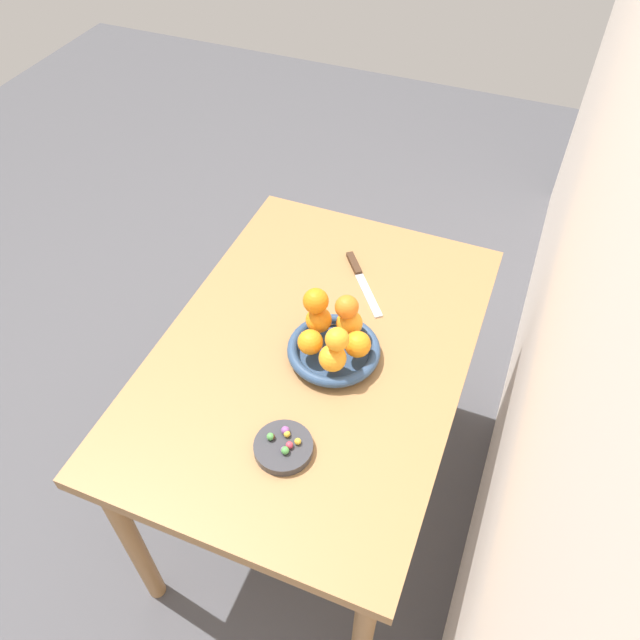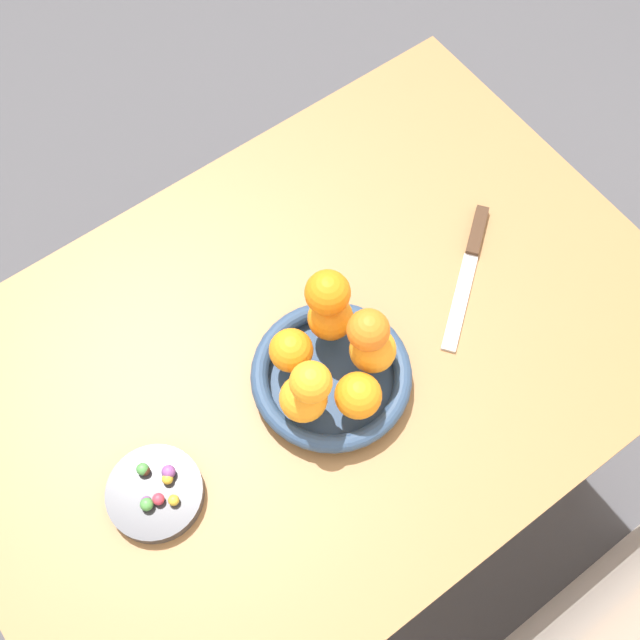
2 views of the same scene
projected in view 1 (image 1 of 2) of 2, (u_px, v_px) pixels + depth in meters
The scene contains 22 objects.
ground_plane at pixel (315, 488), 2.13m from camera, with size 6.00×6.00×0.00m, color #4C4C51.
wall_back at pixel (604, 246), 1.07m from camera, with size 4.00×0.05×2.50m, color beige.
dining_table at pixel (314, 370), 1.65m from camera, with size 1.10×0.76×0.74m.
fruit_bowl at pixel (334, 351), 1.55m from camera, with size 0.23×0.23×0.04m.
candy_dish at pixel (283, 447), 1.37m from camera, with size 0.13×0.13×0.02m, color #333338.
orange_0 at pixel (358, 344), 1.50m from camera, with size 0.07×0.07×0.07m, color orange.
orange_1 at pixel (349, 323), 1.54m from camera, with size 0.07×0.07×0.07m, color orange.
orange_2 at pixel (320, 320), 1.55m from camera, with size 0.07×0.07×0.07m, color orange.
orange_3 at pixel (310, 342), 1.50m from camera, with size 0.06×0.06×0.06m, color orange.
orange_4 at pixel (333, 358), 1.47m from camera, with size 0.07×0.07×0.07m, color orange.
orange_5 at pixel (337, 339), 1.43m from camera, with size 0.06×0.06×0.06m, color orange.
orange_6 at pixel (347, 307), 1.49m from camera, with size 0.06×0.06×0.06m, color orange.
orange_7 at pixel (316, 301), 1.51m from camera, with size 0.06×0.06×0.06m, color orange.
candy_ball_0 at pixel (287, 434), 1.38m from camera, with size 0.02×0.02×0.02m, color gold.
candy_ball_1 at pixel (298, 441), 1.36m from camera, with size 0.02×0.02×0.02m, color gold.
candy_ball_2 at pixel (272, 437), 1.37m from camera, with size 0.01×0.01×0.01m, color #472819.
candy_ball_3 at pixel (270, 437), 1.37m from camera, with size 0.02×0.02×0.02m, color #4C9947.
candy_ball_4 at pixel (285, 450), 1.35m from camera, with size 0.02×0.02×0.02m, color #4C9947.
candy_ball_5 at pixel (285, 430), 1.38m from camera, with size 0.02×0.02×0.02m, color #8C4C99.
candy_ball_6 at pixel (284, 450), 1.35m from camera, with size 0.01×0.01×0.01m, color #8C4C99.
candy_ball_7 at pixel (289, 445), 1.36m from camera, with size 0.02×0.02×0.02m, color #C6384C.
knife at pixel (361, 278), 1.75m from camera, with size 0.22×0.17×0.01m.
Camera 1 is at (0.95, 0.39, 1.95)m, focal length 35.00 mm.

